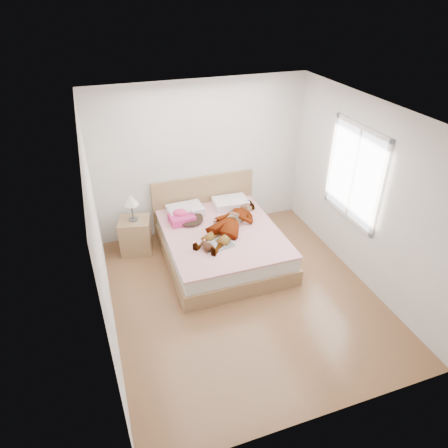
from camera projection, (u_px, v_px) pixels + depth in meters
name	position (u px, v px, depth m)	size (l,w,h in m)	color
ground	(243.00, 295.00, 5.72)	(4.00, 4.00, 0.00)	#4B2C17
woman	(230.00, 221.00, 6.26)	(0.61, 1.63, 0.22)	white
hair	(188.00, 217.00, 6.50)	(0.48, 0.59, 0.09)	black
phone	(192.00, 211.00, 6.41)	(0.04, 0.09, 0.01)	silver
room_shell	(354.00, 174.00, 5.67)	(4.00, 4.00, 4.00)	white
bed	(220.00, 241.00, 6.41)	(1.80, 2.08, 1.00)	brown
towel	(181.00, 217.00, 6.42)	(0.42, 0.35, 0.21)	#D0386C
magazine	(218.00, 245.00, 5.89)	(0.52, 0.38, 0.03)	silver
coffee_mug	(225.00, 238.00, 5.97)	(0.11, 0.09, 0.08)	white
plush_toy	(207.00, 246.00, 5.75)	(0.20, 0.25, 0.13)	black
nightstand	(135.00, 233.00, 6.48)	(0.57, 0.53, 1.04)	olive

